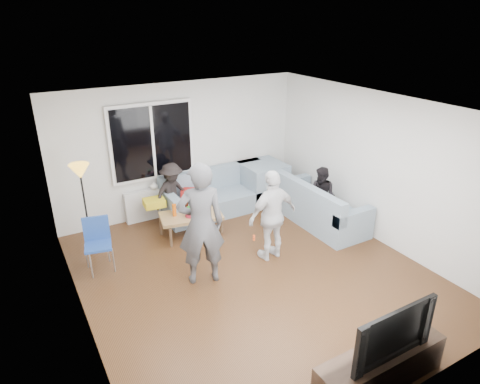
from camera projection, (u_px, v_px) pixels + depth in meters
floor at (253, 274)px, 6.66m from camera, size 5.00×5.50×0.04m
ceiling at (256, 108)px, 5.62m from camera, size 5.00×5.50×0.04m
wall_back at (181, 148)px, 8.35m from camera, size 5.00×0.04×2.60m
wall_front at (411, 303)px, 3.94m from camera, size 5.00×0.04×2.60m
wall_left at (73, 241)px, 4.99m from camera, size 0.04×5.50×2.60m
wall_right at (379, 168)px, 7.29m from camera, size 0.04×5.50×2.60m
window_frame at (152, 142)px, 7.91m from camera, size 1.62×0.06×1.47m
window_glass at (153, 142)px, 7.88m from camera, size 1.50×0.02×1.35m
window_mullion at (153, 142)px, 7.87m from camera, size 0.05×0.03×1.35m
radiator at (158, 202)px, 8.37m from camera, size 1.30×0.12×0.62m
potted_plant at (172, 176)px, 8.29m from camera, size 0.24×0.21×0.40m
vase at (154, 185)px, 8.16m from camera, size 0.17×0.17×0.16m
sofa_back_section at (219, 192)px, 8.56m from camera, size 2.30×0.85×0.85m
sofa_right_section at (320, 202)px, 8.09m from camera, size 2.00×0.85×0.85m
sofa_corner at (263, 182)px, 9.04m from camera, size 0.85×0.85×0.85m
cushion_yellow at (154, 203)px, 7.88m from camera, size 0.41×0.35×0.14m
cushion_red at (190, 193)px, 8.29m from camera, size 0.46×0.43×0.13m
coffee_table at (191, 224)px, 7.75m from camera, size 1.20×0.81×0.40m
pitcher at (190, 212)px, 7.57m from camera, size 0.17×0.17×0.17m
side_chair at (98, 246)px, 6.58m from camera, size 0.48×0.48×0.86m
floor_lamp at (86, 209)px, 6.99m from camera, size 0.32×0.32×1.56m
player_left at (201, 225)px, 6.13m from camera, size 0.79×0.62×1.90m
player_right at (273, 215)px, 6.81m from camera, size 0.93×0.44×1.54m
spectator_right at (322, 196)px, 8.01m from camera, size 0.59×0.66×1.13m
spectator_back at (172, 193)px, 8.06m from camera, size 0.87×0.64×1.20m
tv_console at (380, 367)px, 4.62m from camera, size 1.60×0.40×0.44m
television at (387, 329)px, 4.41m from camera, size 1.09×0.14×0.63m
bottle_d at (203, 208)px, 7.62m from camera, size 0.07×0.07×0.27m
bottle_b at (189, 212)px, 7.52m from camera, size 0.08×0.08×0.21m
bottle_e at (204, 202)px, 7.88m from camera, size 0.07×0.07×0.24m
bottle_a at (174, 210)px, 7.58m from camera, size 0.07×0.07×0.22m
bottle_c at (187, 206)px, 7.78m from camera, size 0.07×0.07×0.20m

